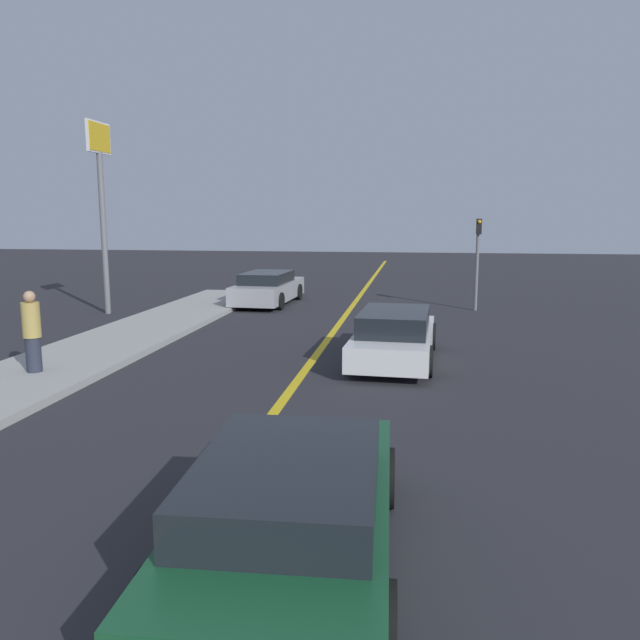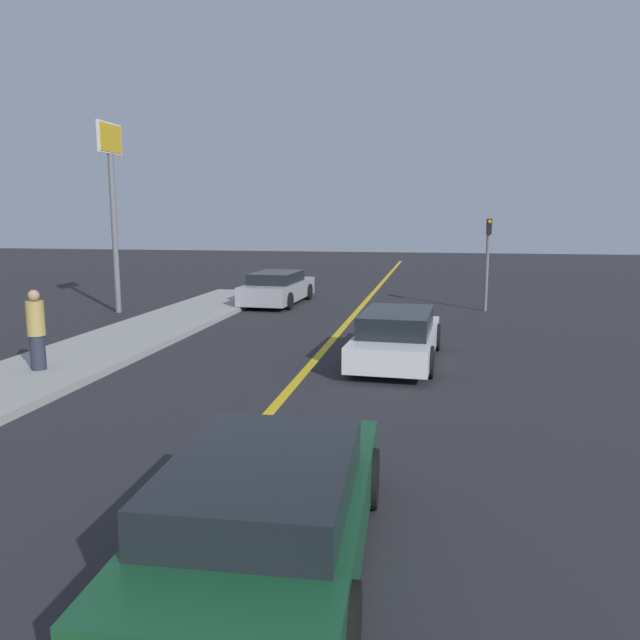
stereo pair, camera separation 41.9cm
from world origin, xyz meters
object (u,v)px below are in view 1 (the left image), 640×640
(pedestrian_mid_group, at_px, (32,332))
(traffic_light, at_px, (478,253))
(car_near_right_lane, at_px, (292,510))
(car_ahead_center, at_px, (394,336))
(car_far_distant, at_px, (268,288))
(roadside_sign, at_px, (101,180))

(pedestrian_mid_group, height_order, traffic_light, traffic_light)
(pedestrian_mid_group, bearing_deg, traffic_light, 48.57)
(car_near_right_lane, bearing_deg, car_ahead_center, 83.46)
(car_far_distant, relative_size, traffic_light, 1.45)
(car_near_right_lane, distance_m, traffic_light, 17.98)
(car_near_right_lane, xyz_separation_m, roadside_sign, (-9.65, 14.90, 4.03))
(car_far_distant, height_order, pedestrian_mid_group, pedestrian_mid_group)
(car_far_distant, relative_size, roadside_sign, 0.74)
(car_far_distant, bearing_deg, car_ahead_center, -57.45)
(traffic_light, relative_size, roadside_sign, 0.51)
(car_ahead_center, xyz_separation_m, roadside_sign, (-10.30, 5.86, 4.02))
(car_ahead_center, distance_m, car_far_distant, 10.48)
(roadside_sign, bearing_deg, car_near_right_lane, -57.08)
(car_ahead_center, height_order, pedestrian_mid_group, pedestrian_mid_group)
(car_far_distant, xyz_separation_m, roadside_sign, (-5.05, -3.22, 4.00))
(car_ahead_center, bearing_deg, roadside_sign, 153.01)
(car_near_right_lane, bearing_deg, roadside_sign, 120.50)
(car_ahead_center, relative_size, car_far_distant, 0.97)
(car_ahead_center, height_order, traffic_light, traffic_light)
(car_near_right_lane, height_order, car_ahead_center, car_ahead_center)
(traffic_light, xyz_separation_m, roadside_sign, (-12.93, -2.72, 2.55))
(car_near_right_lane, xyz_separation_m, car_far_distant, (-4.60, 18.12, 0.03))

